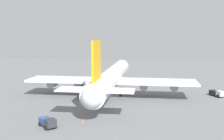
{
  "coord_description": "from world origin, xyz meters",
  "views": [
    {
      "loc": [
        -82.51,
        -12.13,
        18.66
      ],
      "look_at": [
        0.0,
        0.0,
        7.93
      ],
      "focal_mm": 42.97,
      "sensor_mm": 36.0,
      "label": 1
    }
  ],
  "objects_px": {
    "cargo_airplane": "(112,77)",
    "maintenance_van": "(48,122)",
    "safety_cone_nose": "(120,80)",
    "pushback_tractor": "(217,93)",
    "safety_cone_tail": "(82,121)"
  },
  "relations": [
    {
      "from": "maintenance_van",
      "to": "safety_cone_tail",
      "type": "relative_size",
      "value": 6.81
    },
    {
      "from": "maintenance_van",
      "to": "safety_cone_nose",
      "type": "bearing_deg",
      "value": -7.63
    },
    {
      "from": "maintenance_van",
      "to": "cargo_airplane",
      "type": "bearing_deg",
      "value": -15.22
    },
    {
      "from": "pushback_tractor",
      "to": "cargo_airplane",
      "type": "bearing_deg",
      "value": 94.47
    },
    {
      "from": "cargo_airplane",
      "to": "pushback_tractor",
      "type": "relative_size",
      "value": 11.73
    },
    {
      "from": "pushback_tractor",
      "to": "safety_cone_tail",
      "type": "distance_m",
      "value": 46.06
    },
    {
      "from": "cargo_airplane",
      "to": "maintenance_van",
      "type": "relative_size",
      "value": 12.95
    },
    {
      "from": "pushback_tractor",
      "to": "safety_cone_tail",
      "type": "relative_size",
      "value": 7.52
    },
    {
      "from": "pushback_tractor",
      "to": "safety_cone_tail",
      "type": "xyz_separation_m",
      "value": [
        -30.21,
        34.76,
        -0.75
      ]
    },
    {
      "from": "cargo_airplane",
      "to": "pushback_tractor",
      "type": "distance_m",
      "value": 32.8
    },
    {
      "from": "cargo_airplane",
      "to": "pushback_tractor",
      "type": "xyz_separation_m",
      "value": [
        2.53,
        -32.37,
        -4.64
      ]
    },
    {
      "from": "safety_cone_nose",
      "to": "pushback_tractor",
      "type": "bearing_deg",
      "value": -128.31
    },
    {
      "from": "cargo_airplane",
      "to": "safety_cone_tail",
      "type": "height_order",
      "value": "cargo_airplane"
    },
    {
      "from": "pushback_tractor",
      "to": "maintenance_van",
      "type": "bearing_deg",
      "value": 129.76
    },
    {
      "from": "safety_cone_nose",
      "to": "safety_cone_tail",
      "type": "distance_m",
      "value": 56.24
    }
  ]
}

